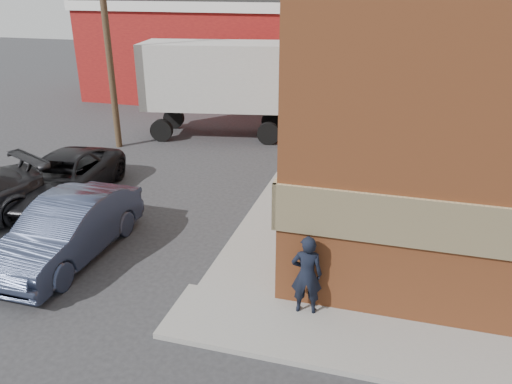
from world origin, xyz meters
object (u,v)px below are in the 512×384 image
Objects in this scene: utility_pole at (106,29)px; suv_a at (63,177)px; warehouse at (234,48)px; sedan at (68,230)px; box_truck at (235,84)px; man at (307,275)px.

suv_a is (1.14, -5.30, -4.05)m from utility_pole.
warehouse reaches higher than sedan.
warehouse reaches higher than box_truck.
utility_pole is at bearing 113.21° from sedan.
suv_a is at bearing 127.81° from sedan.
utility_pole reaches higher than suv_a.
suv_a is at bearing -77.86° from utility_pole.
suv_a is 0.59× the size of box_truck.
suv_a is (-0.36, -16.30, -2.12)m from warehouse.
box_truck is (2.78, -8.18, -0.47)m from warehouse.
warehouse is at bearing 96.41° from sedan.
utility_pole is 10.05m from sedan.
utility_pole is at bearing -51.81° from man.
box_truck is (-5.43, 12.07, 1.36)m from man.
box_truck reaches higher than suv_a.
box_truck reaches higher than man.
utility_pole is (-1.50, -11.00, 1.93)m from warehouse.
man is at bearing -43.61° from utility_pole.
sedan is at bearing -15.19° from man.
utility_pole reaches higher than man.
sedan is at bearing -83.86° from warehouse.
warehouse is 11.27m from utility_pole.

